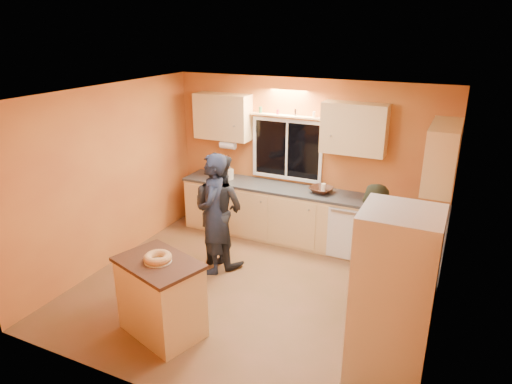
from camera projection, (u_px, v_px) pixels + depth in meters
The scene contains 14 objects.
ground at pixel (251, 292), 6.09m from camera, with size 4.50×4.50×0.00m, color brown.
room_shell at pixel (273, 169), 5.84m from camera, with size 4.54×4.04×2.61m.
back_counter at pixel (297, 216), 7.38m from camera, with size 4.23×0.62×0.90m.
right_counter at pixel (412, 277), 5.58m from camera, with size 0.62×1.84×0.90m.
refrigerator at pixel (393, 298), 4.35m from camera, with size 0.72×0.70×1.80m, color silver.
island at pixel (161, 297), 5.15m from camera, with size 1.10×0.90×0.92m.
bundt_pastry at pixel (158, 258), 4.98m from camera, with size 0.31×0.31×0.09m, color tan.
person_left at pixel (213, 214), 6.37m from camera, with size 0.63×0.42×1.74m, color black.
person_center at pixel (218, 209), 6.60m from camera, with size 0.82×0.64×1.69m, color black.
person_right at pixel (370, 256), 5.21m from camera, with size 1.02×0.42×1.74m, color #2B311F.
mixing_bowl at pixel (321, 190), 7.08m from camera, with size 0.36×0.36×0.09m, color black.
utensil_crock at pixel (229, 174), 7.69m from camera, with size 0.14×0.14×0.17m, color beige.
potted_plant at pixel (401, 262), 4.73m from camera, with size 0.25×0.22×0.28m, color gray.
red_box at pixel (425, 222), 5.94m from camera, with size 0.16×0.12×0.07m, color #AF1B1E.
Camera 1 is at (2.29, -4.74, 3.35)m, focal length 32.00 mm.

